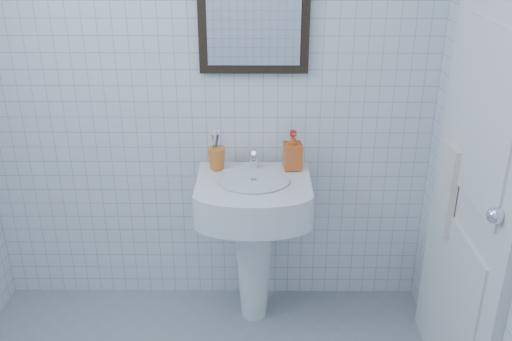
{
  "coord_description": "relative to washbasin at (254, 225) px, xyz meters",
  "views": [
    {
      "loc": [
        0.26,
        -1.41,
        1.91
      ],
      "look_at": [
        0.24,
        0.86,
        0.89
      ],
      "focal_mm": 40.0,
      "sensor_mm": 36.0,
      "label": 1
    }
  ],
  "objects": [
    {
      "name": "toothbrush_cup",
      "position": [
        -0.18,
        0.09,
        0.31
      ],
      "size": [
        0.09,
        0.09,
        0.1
      ],
      "primitive_type": null,
      "rotation": [
        0.0,
        0.0,
        -0.06
      ],
      "color": "orange",
      "rests_on": "washbasin"
    },
    {
      "name": "towel_ring",
      "position": [
        0.83,
        -0.26,
        0.51
      ],
      "size": [
        0.01,
        0.18,
        0.18
      ],
      "primitive_type": "torus",
      "rotation": [
        0.0,
        1.57,
        0.0
      ],
      "color": "silver",
      "rests_on": "wall_right"
    },
    {
      "name": "bathroom_door",
      "position": [
        0.85,
        -0.43,
        0.46
      ],
      "size": [
        0.04,
        0.8,
        2.0
      ],
      "primitive_type": "cube",
      "color": "silver",
      "rests_on": "ground"
    },
    {
      "name": "wall_back",
      "position": [
        -0.23,
        0.22,
        0.71
      ],
      "size": [
        2.2,
        0.02,
        2.5
      ],
      "primitive_type": "cube",
      "color": "white",
      "rests_on": "ground"
    },
    {
      "name": "hand_towel",
      "position": [
        0.81,
        -0.26,
        0.33
      ],
      "size": [
        0.03,
        0.16,
        0.38
      ],
      "primitive_type": "cube",
      "color": "beige",
      "rests_on": "towel_ring"
    },
    {
      "name": "soap_dispenser",
      "position": [
        0.18,
        0.1,
        0.35
      ],
      "size": [
        0.09,
        0.1,
        0.19
      ],
      "primitive_type": "imported",
      "rotation": [
        0.0,
        0.0,
        0.13
      ],
      "color": "red",
      "rests_on": "washbasin"
    },
    {
      "name": "faucet",
      "position": [
        0.0,
        0.1,
        0.3
      ],
      "size": [
        0.04,
        0.09,
        0.11
      ],
      "color": "silver",
      "rests_on": "washbasin"
    },
    {
      "name": "wall_mirror",
      "position": [
        0.0,
        0.2,
        1.01
      ],
      "size": [
        0.5,
        0.04,
        0.62
      ],
      "color": "black",
      "rests_on": "wall_back"
    },
    {
      "name": "washbasin",
      "position": [
        0.0,
        0.0,
        0.0
      ],
      "size": [
        0.53,
        0.38,
        0.81
      ],
      "color": "white",
      "rests_on": "ground"
    }
  ]
}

